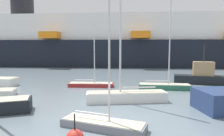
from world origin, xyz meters
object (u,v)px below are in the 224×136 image
Objects in this scene: sailboat_1 at (126,94)px; sailboat_5 at (164,85)px; cruise_ship at (99,43)px; sailboat_7 at (91,84)px; fishing_boat_1 at (201,76)px; sailboat_4 at (103,123)px.

sailboat_1 is 6.44m from sailboat_5.
cruise_ship is at bearing -87.73° from sailboat_1.
sailboat_7 is 12.98m from fishing_boat_1.
sailboat_1 reaches higher than sailboat_7.
cruise_ship is (-15.16, 25.28, 4.47)m from fishing_boat_1.
sailboat_1 is 2.05× the size of fishing_boat_1.
sailboat_5 is at bearing -7.08° from sailboat_7.
sailboat_4 is 11.77m from sailboat_5.
cruise_ship is at bearing 94.70° from sailboat_7.
sailboat_5 is at bearing -69.12° from cruise_ship.
cruise_ship is (-2.42, 27.71, 5.07)m from sailboat_7.
sailboat_7 is at bearing -83.74° from cruise_ship.
sailboat_5 is 0.10× the size of cruise_ship.
sailboat_1 is 5.62m from sailboat_4.
sailboat_5 is 30.80m from cruise_ship.
cruise_ship is at bearing 133.64° from fishing_boat_1.
sailboat_4 reaches higher than fishing_boat_1.
sailboat_1 is 34.56m from cruise_ship.
sailboat_7 is (-3.76, 5.96, -0.31)m from sailboat_1.
sailboat_4 is 17.26m from fishing_boat_1.
sailboat_5 is 6.00m from fishing_boat_1.
sailboat_1 is at bearing -125.28° from sailboat_5.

